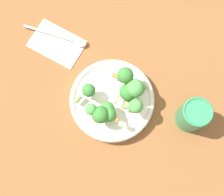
{
  "coord_description": "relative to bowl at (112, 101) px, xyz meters",
  "views": [
    {
      "loc": [
        0.16,
        0.12,
        0.82
      ],
      "look_at": [
        0.0,
        0.0,
        0.05
      ],
      "focal_mm": 50.0,
      "sensor_mm": 36.0,
      "label": 1
    }
  ],
  "objects": [
    {
      "name": "napkin",
      "position": [
        -0.04,
        -0.23,
        -0.02
      ],
      "size": [
        0.11,
        0.16,
        0.01
      ],
      "color": "beige",
      "rests_on": "ground_plane"
    },
    {
      "name": "bowl",
      "position": [
        0.0,
        0.0,
        0.0
      ],
      "size": [
        0.22,
        0.22,
        0.04
      ],
      "color": "silver",
      "rests_on": "ground_plane"
    },
    {
      "name": "spoon",
      "position": [
        -0.07,
        -0.21,
        -0.01
      ],
      "size": [
        0.08,
        0.18,
        0.01
      ],
      "rotation": [
        0.0,
        0.0,
        8.18
      ],
      "color": "silver",
      "rests_on": "napkin"
    },
    {
      "name": "ground_plane",
      "position": [
        0.0,
        0.0,
        -0.02
      ],
      "size": [
        3.0,
        3.0,
        0.0
      ],
      "primitive_type": "plane",
      "color": "brown"
    },
    {
      "name": "pasta_salad",
      "position": [
        0.0,
        0.01,
        0.06
      ],
      "size": [
        0.16,
        0.16,
        0.08
      ],
      "color": "#8CB766",
      "rests_on": "bowl"
    },
    {
      "name": "cup",
      "position": [
        -0.09,
        0.19,
        0.03
      ],
      "size": [
        0.07,
        0.07,
        0.1
      ],
      "color": "#2D7F51",
      "rests_on": "ground_plane"
    }
  ]
}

